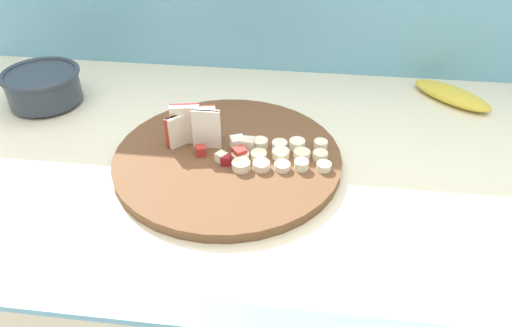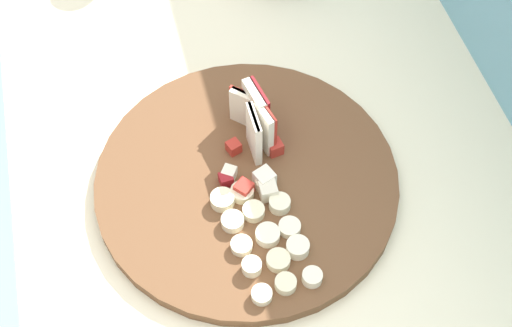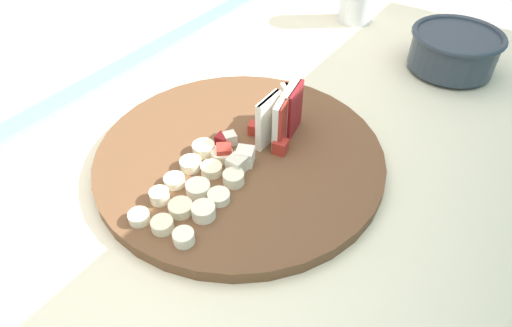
# 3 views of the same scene
# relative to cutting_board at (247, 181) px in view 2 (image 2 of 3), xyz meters

# --- Properties ---
(cutting_board) EXTENTS (0.37, 0.37, 0.02)m
(cutting_board) POSITION_rel_cutting_board_xyz_m (0.00, 0.00, 0.00)
(cutting_board) COLOR brown
(cutting_board) RESTS_ON tiled_countertop
(apple_wedge_fan) EXTENTS (0.09, 0.04, 0.07)m
(apple_wedge_fan) POSITION_rel_cutting_board_xyz_m (-0.06, 0.03, 0.04)
(apple_wedge_fan) COLOR maroon
(apple_wedge_fan) RESTS_ON cutting_board
(apple_dice_pile) EXTENTS (0.09, 0.09, 0.02)m
(apple_dice_pile) POSITION_rel_cutting_board_xyz_m (0.00, 0.01, 0.02)
(apple_dice_pile) COLOR #B22D23
(apple_dice_pile) RESTS_ON cutting_board
(banana_slice_rows) EXTENTS (0.16, 0.10, 0.01)m
(banana_slice_rows) POSITION_rel_cutting_board_xyz_m (0.08, 0.00, 0.01)
(banana_slice_rows) COLOR beige
(banana_slice_rows) RESTS_ON cutting_board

